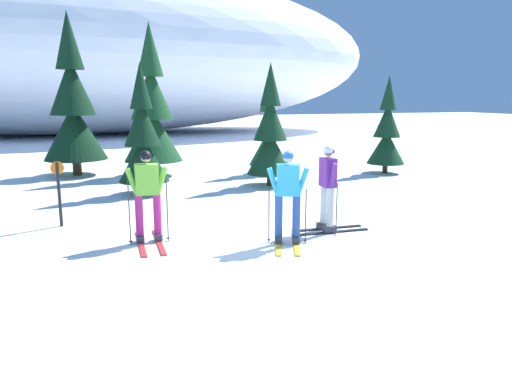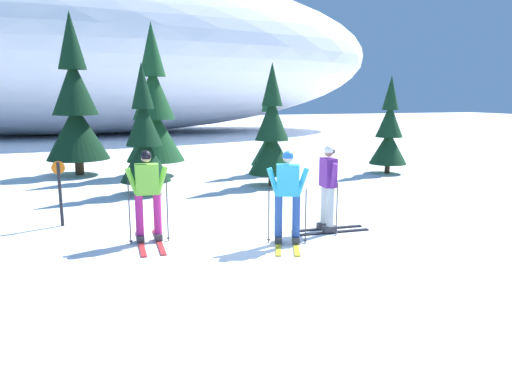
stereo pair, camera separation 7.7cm
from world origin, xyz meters
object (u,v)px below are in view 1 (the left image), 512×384
(pine_tree_center_left, at_px, (143,140))
(pine_tree_far_right, at_px, (387,133))
(skier_cyan_jacket, at_px, (288,196))
(pine_tree_center_right, at_px, (270,135))
(pine_tree_center, at_px, (152,113))
(trail_marker_post, at_px, (59,190))
(pine_tree_left, at_px, (73,108))
(pine_tree_right, at_px, (268,134))
(skier_purple_jacket, at_px, (328,187))
(skier_lime_jacket, at_px, (148,195))

(pine_tree_center_left, height_order, pine_tree_far_right, pine_tree_center_left)
(skier_cyan_jacket, bearing_deg, pine_tree_center_right, 72.09)
(pine_tree_center, xyz_separation_m, pine_tree_center_right, (3.19, -3.21, -0.61))
(trail_marker_post, bearing_deg, pine_tree_center_left, 54.67)
(pine_tree_left, xyz_separation_m, trail_marker_post, (-0.28, -7.37, -1.55))
(pine_tree_center, distance_m, pine_tree_right, 4.13)
(pine_tree_far_right, bearing_deg, skier_purple_jacket, -131.77)
(pine_tree_center, bearing_deg, skier_purple_jacket, -74.39)
(skier_cyan_jacket, height_order, pine_tree_far_right, pine_tree_far_right)
(pine_tree_right, relative_size, trail_marker_post, 2.40)
(pine_tree_right, bearing_deg, skier_purple_jacket, -101.35)
(pine_tree_left, bearing_deg, trail_marker_post, -92.20)
(skier_purple_jacket, xyz_separation_m, pine_tree_right, (1.52, 7.59, 0.49))
(pine_tree_center_left, distance_m, pine_tree_far_right, 8.88)
(skier_cyan_jacket, relative_size, pine_tree_center_left, 0.48)
(trail_marker_post, bearing_deg, skier_purple_jacket, -23.30)
(pine_tree_center_left, bearing_deg, pine_tree_center_right, 1.20)
(pine_tree_center_left, bearing_deg, pine_tree_center, 77.61)
(pine_tree_center_left, relative_size, pine_tree_far_right, 1.06)
(trail_marker_post, bearing_deg, pine_tree_center_right, 27.22)
(pine_tree_center, relative_size, pine_tree_center_right, 1.39)
(skier_cyan_jacket, distance_m, pine_tree_center_right, 6.27)
(skier_lime_jacket, xyz_separation_m, pine_tree_center_left, (0.49, 4.87, 0.61))
(skier_cyan_jacket, xyz_separation_m, pine_tree_left, (-3.87, 10.18, 1.42))
(pine_tree_center, xyz_separation_m, pine_tree_far_right, (8.10, -2.23, -0.74))
(pine_tree_center_right, bearing_deg, pine_tree_center_left, -178.80)
(skier_purple_jacket, bearing_deg, pine_tree_right, 78.65)
(skier_purple_jacket, distance_m, pine_tree_center_left, 6.20)
(skier_lime_jacket, distance_m, skier_cyan_jacket, 2.68)
(skier_purple_jacket, xyz_separation_m, trail_marker_post, (-5.28, 2.27, -0.14))
(skier_cyan_jacket, xyz_separation_m, pine_tree_center_left, (-2.00, 5.85, 0.61))
(skier_lime_jacket, xyz_separation_m, trail_marker_post, (-1.66, 1.83, -0.13))
(skier_cyan_jacket, relative_size, pine_tree_left, 0.32)
(pine_tree_center_right, bearing_deg, skier_cyan_jacket, -107.91)
(skier_cyan_jacket, distance_m, pine_tree_center_left, 6.22)
(pine_tree_left, xyz_separation_m, pine_tree_center_left, (1.87, -4.33, -0.81))
(skier_purple_jacket, xyz_separation_m, pine_tree_center_left, (-3.13, 5.31, 0.61))
(pine_tree_center_right, bearing_deg, skier_purple_jacket, -98.32)
(pine_tree_center_left, xyz_separation_m, trail_marker_post, (-2.16, -3.04, -0.75))
(pine_tree_center_left, distance_m, pine_tree_center_right, 3.92)
(pine_tree_center, bearing_deg, pine_tree_left, 158.19)
(skier_lime_jacket, bearing_deg, pine_tree_left, 98.52)
(pine_tree_center_left, xyz_separation_m, pine_tree_right, (4.65, 2.28, -0.12))
(pine_tree_center, bearing_deg, pine_tree_far_right, -15.39)
(skier_purple_jacket, relative_size, skier_cyan_jacket, 1.00)
(skier_lime_jacket, xyz_separation_m, skier_cyan_jacket, (2.49, -0.98, 0.00))
(pine_tree_center_left, relative_size, pine_tree_right, 1.09)
(pine_tree_center_left, xyz_separation_m, pine_tree_center_right, (3.91, 0.08, 0.03))
(pine_tree_center_left, xyz_separation_m, pine_tree_center, (0.72, 3.29, 0.65))
(skier_cyan_jacket, relative_size, pine_tree_center, 0.34)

